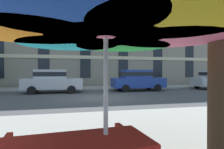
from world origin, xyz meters
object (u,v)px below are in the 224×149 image
(sedan_silver, at_px, (52,80))
(sedan_blue, at_px, (138,80))
(sedan_silver_midblock, at_px, (216,79))
(patio_umbrella, at_px, (106,18))

(sedan_silver, height_order, sedan_blue, same)
(sedan_silver, bearing_deg, sedan_silver_midblock, 0.00)
(sedan_silver_midblock, height_order, patio_umbrella, patio_umbrella)
(sedan_blue, bearing_deg, patio_umbrella, -112.55)
(sedan_silver_midblock, xyz_separation_m, patio_umbrella, (-13.09, -12.70, 1.31))
(sedan_silver, bearing_deg, sedan_blue, 0.00)
(sedan_blue, bearing_deg, sedan_silver, 180.00)
(sedan_silver_midblock, bearing_deg, patio_umbrella, -135.86)
(sedan_silver, relative_size, sedan_blue, 1.00)
(sedan_silver_midblock, bearing_deg, sedan_blue, 180.00)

